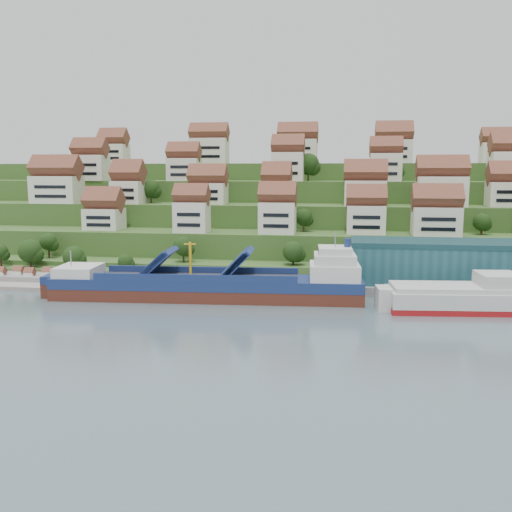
# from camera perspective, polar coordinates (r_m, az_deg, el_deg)

# --- Properties ---
(ground) EXTENTS (300.00, 300.00, 0.00)m
(ground) POSITION_cam_1_polar(r_m,az_deg,el_deg) (125.94, -0.58, -4.55)
(ground) COLOR slate
(ground) RESTS_ON ground
(quay) EXTENTS (180.00, 14.00, 2.20)m
(quay) POSITION_cam_1_polar(r_m,az_deg,el_deg) (138.78, 8.62, -2.95)
(quay) COLOR gray
(quay) RESTS_ON ground
(pebble_beach) EXTENTS (45.00, 20.00, 1.00)m
(pebble_beach) POSITION_cam_1_polar(r_m,az_deg,el_deg) (156.70, -21.26, -2.35)
(pebble_beach) COLOR gray
(pebble_beach) RESTS_ON ground
(hillside) EXTENTS (260.00, 128.00, 31.00)m
(hillside) POSITION_cam_1_polar(r_m,az_deg,el_deg) (226.17, 3.68, 4.01)
(hillside) COLOR #2D4C1E
(hillside) RESTS_ON ground
(hillside_village) EXTENTS (158.73, 61.83, 29.32)m
(hillside_village) POSITION_cam_1_polar(r_m,az_deg,el_deg) (183.33, 3.93, 7.39)
(hillside_village) COLOR silver
(hillside_village) RESTS_ON ground
(hillside_trees) EXTENTS (133.82, 62.50, 31.38)m
(hillside_trees) POSITION_cam_1_polar(r_m,az_deg,el_deg) (170.29, -3.18, 4.64)
(hillside_trees) COLOR #1F3D14
(hillside_trees) RESTS_ON ground
(warehouse) EXTENTS (60.00, 15.00, 10.00)m
(warehouse) POSITION_cam_1_polar(r_m,az_deg,el_deg) (143.32, 21.58, -0.62)
(warehouse) COLOR #235760
(warehouse) RESTS_ON quay
(flagpole) EXTENTS (1.28, 0.16, 8.00)m
(flagpole) POSITION_cam_1_polar(r_m,az_deg,el_deg) (132.83, 7.86, -0.92)
(flagpole) COLOR gray
(flagpole) RESTS_ON quay
(beach_huts) EXTENTS (14.40, 3.70, 2.20)m
(beach_huts) POSITION_cam_1_polar(r_m,az_deg,el_deg) (156.37, -22.15, -1.82)
(beach_huts) COLOR white
(beach_huts) RESTS_ON pebble_beach
(cargo_ship) EXTENTS (69.72, 15.40, 15.22)m
(cargo_ship) POSITION_cam_1_polar(r_m,az_deg,el_deg) (127.71, -4.13, -3.02)
(cargo_ship) COLOR #512418
(cargo_ship) RESTS_ON ground
(second_ship) EXTENTS (30.23, 13.68, 8.50)m
(second_ship) POSITION_cam_1_polar(r_m,az_deg,el_deg) (124.89, 20.04, -3.99)
(second_ship) COLOR maroon
(second_ship) RESTS_ON ground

